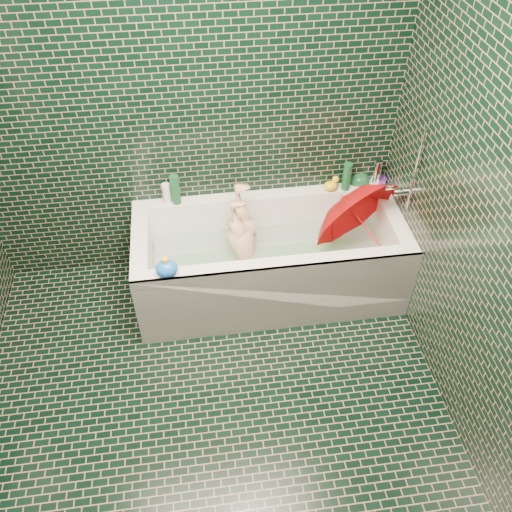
{
  "coord_description": "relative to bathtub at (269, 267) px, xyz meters",
  "views": [
    {
      "loc": [
        0.01,
        -1.48,
        2.74
      ],
      "look_at": [
        0.34,
        0.82,
        0.5
      ],
      "focal_mm": 38.0,
      "sensor_mm": 36.0,
      "label": 1
    }
  ],
  "objects": [
    {
      "name": "floor",
      "position": [
        -0.45,
        -1.01,
        -0.21
      ],
      "size": [
        2.8,
        2.8,
        0.0
      ],
      "primitive_type": "plane",
      "color": "black",
      "rests_on": "ground"
    },
    {
      "name": "wall_back",
      "position": [
        -0.45,
        0.39,
        1.04
      ],
      "size": [
        2.8,
        0.0,
        2.8
      ],
      "primitive_type": "plane",
      "rotation": [
        1.57,
        0.0,
        0.0
      ],
      "color": "black",
      "rests_on": "floor"
    },
    {
      "name": "bathtub",
      "position": [
        0.0,
        0.0,
        0.0
      ],
      "size": [
        1.7,
        0.75,
        0.55
      ],
      "color": "white",
      "rests_on": "floor"
    },
    {
      "name": "bath_mat",
      "position": [
        0.0,
        0.02,
        -0.06
      ],
      "size": [
        1.35,
        0.47,
        0.01
      ],
      "primitive_type": "cube",
      "color": "green",
      "rests_on": "bathtub"
    },
    {
      "name": "water",
      "position": [
        0.0,
        0.02,
        0.09
      ],
      "size": [
        1.48,
        0.53,
        0.0
      ],
      "primitive_type": "cube",
      "color": "silver",
      "rests_on": "bathtub"
    },
    {
      "name": "faucet",
      "position": [
        0.81,
        0.01,
        0.56
      ],
      "size": [
        0.18,
        0.19,
        0.55
      ],
      "color": "silver",
      "rests_on": "wall_right"
    },
    {
      "name": "child",
      "position": [
        -0.15,
        0.07,
        0.1
      ],
      "size": [
        0.99,
        0.63,
        0.29
      ],
      "primitive_type": "imported",
      "rotation": [
        -1.49,
        0.0,
        -1.91
      ],
      "color": "#DEAB8B",
      "rests_on": "bathtub"
    },
    {
      "name": "umbrella",
      "position": [
        0.59,
        -0.06,
        0.32
      ],
      "size": [
        0.78,
        0.92,
        0.8
      ],
      "primitive_type": "imported",
      "rotation": [
        0.42,
        -0.2,
        0.41
      ],
      "color": "red",
      "rests_on": "bathtub"
    },
    {
      "name": "soap_bottle_a",
      "position": [
        0.8,
        0.36,
        0.34
      ],
      "size": [
        0.1,
        0.1,
        0.23
      ],
      "primitive_type": "imported",
      "rotation": [
        0.0,
        0.0,
        0.07
      ],
      "color": "white",
      "rests_on": "bathtub"
    },
    {
      "name": "soap_bottle_b",
      "position": [
        0.8,
        0.33,
        0.34
      ],
      "size": [
        0.1,
        0.1,
        0.17
      ],
      "primitive_type": "imported",
      "rotation": [
        0.0,
        0.0,
        -0.32
      ],
      "color": "#451D70",
      "rests_on": "bathtub"
    },
    {
      "name": "soap_bottle_c",
      "position": [
        0.65,
        0.33,
        0.34
      ],
      "size": [
        0.19,
        0.19,
        0.19
      ],
      "primitive_type": "imported",
      "rotation": [
        0.0,
        0.0,
        -0.37
      ],
      "color": "#154C29",
      "rests_on": "bathtub"
    },
    {
      "name": "bottle_right_tall",
      "position": [
        0.56,
        0.32,
        0.44
      ],
      "size": [
        0.06,
        0.06,
        0.2
      ],
      "primitive_type": "cylinder",
      "rotation": [
        0.0,
        0.0,
        0.16
      ],
      "color": "#154C29",
      "rests_on": "bathtub"
    },
    {
      "name": "bottle_right_pump",
      "position": [
        0.78,
        0.34,
        0.43
      ],
      "size": [
        0.06,
        0.06,
        0.18
      ],
      "primitive_type": "cylinder",
      "rotation": [
        0.0,
        0.0,
        0.16
      ],
      "color": "silver",
      "rests_on": "bathtub"
    },
    {
      "name": "bottle_left_tall",
      "position": [
        -0.56,
        0.34,
        0.44
      ],
      "size": [
        0.07,
        0.07,
        0.2
      ],
      "primitive_type": "cylinder",
      "rotation": [
        0.0,
        0.0,
        -0.14
      ],
      "color": "#154C29",
      "rests_on": "bathtub"
    },
    {
      "name": "bottle_left_short",
      "position": [
        -0.62,
        0.35,
        0.41
      ],
      "size": [
        0.06,
        0.06,
        0.14
      ],
      "primitive_type": "cylinder",
      "rotation": [
        0.0,
        0.0,
        0.07
      ],
      "color": "white",
      "rests_on": "bathtub"
    },
    {
      "name": "rubber_duck",
      "position": [
        0.46,
        0.32,
        0.38
      ],
      "size": [
        0.13,
        0.1,
        0.1
      ],
      "rotation": [
        0.0,
        0.0,
        0.35
      ],
      "color": "yellow",
      "rests_on": "bathtub"
    },
    {
      "name": "bath_toy",
      "position": [
        -0.64,
        -0.32,
        0.39
      ],
      "size": [
        0.13,
        0.11,
        0.12
      ],
      "rotation": [
        0.0,
        0.0,
        0.08
      ],
      "color": "blue",
      "rests_on": "bathtub"
    }
  ]
}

